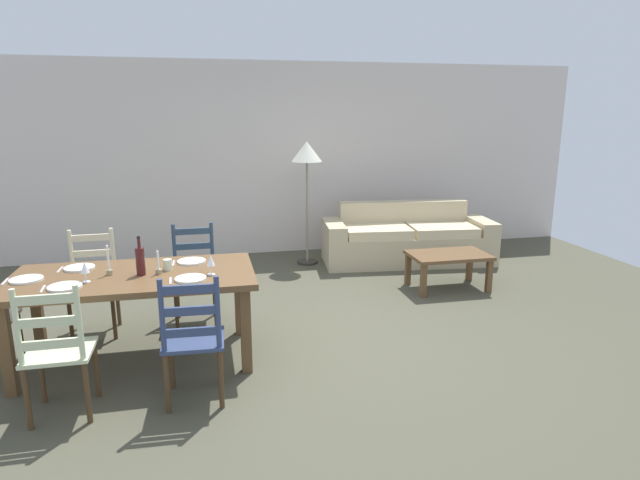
{
  "coord_description": "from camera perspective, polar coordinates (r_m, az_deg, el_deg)",
  "views": [
    {
      "loc": [
        -0.8,
        -4.33,
        2.01
      ],
      "look_at": [
        0.32,
        0.76,
        0.75
      ],
      "focal_mm": 29.78,
      "sensor_mm": 36.0,
      "label": 1
    }
  ],
  "objects": [
    {
      "name": "ground_plane",
      "position": [
        4.84,
        -1.83,
        -11.04
      ],
      "size": [
        9.6,
        9.6,
        0.02
      ],
      "primitive_type": "cube",
      "color": "#484737"
    },
    {
      "name": "wall_far",
      "position": [
        7.7,
        -6.51,
        8.58
      ],
      "size": [
        9.6,
        0.16,
        2.7
      ],
      "primitive_type": "cube",
      "color": "beige",
      "rests_on": "ground_plane"
    },
    {
      "name": "dining_table",
      "position": [
        4.52,
        -19.35,
        -4.53
      ],
      "size": [
        1.9,
        0.96,
        0.75
      ],
      "color": "brown",
      "rests_on": "ground_plane"
    },
    {
      "name": "dining_chair_near_left",
      "position": [
        3.96,
        -26.39,
        -10.65
      ],
      "size": [
        0.42,
        0.4,
        0.96
      ],
      "color": "beige",
      "rests_on": "ground_plane"
    },
    {
      "name": "dining_chair_near_right",
      "position": [
        3.84,
        -13.49,
        -10.32
      ],
      "size": [
        0.44,
        0.42,
        0.96
      ],
      "color": "navy",
      "rests_on": "ground_plane"
    },
    {
      "name": "dining_chair_far_left",
      "position": [
        5.32,
        -23.18,
        -4.26
      ],
      "size": [
        0.43,
        0.42,
        0.96
      ],
      "color": "beige",
      "rests_on": "ground_plane"
    },
    {
      "name": "dining_chair_far_right",
      "position": [
        5.29,
        -13.32,
        -3.61
      ],
      "size": [
        0.42,
        0.4,
        0.96
      ],
      "color": "#2C4055",
      "rests_on": "ground_plane"
    },
    {
      "name": "dinner_plate_near_left",
      "position": [
        4.34,
        -25.74,
        -4.55
      ],
      "size": [
        0.24,
        0.24,
        0.02
      ],
      "primitive_type": "cylinder",
      "color": "white",
      "rests_on": "dining_table"
    },
    {
      "name": "fork_near_left",
      "position": [
        4.38,
        -27.64,
        -4.68
      ],
      "size": [
        0.03,
        0.17,
        0.01
      ],
      "primitive_type": "cube",
      "rotation": [
        0.0,
        0.0,
        0.08
      ],
      "color": "silver",
      "rests_on": "dining_table"
    },
    {
      "name": "dinner_plate_near_right",
      "position": [
        4.21,
        -13.74,
        -4.06
      ],
      "size": [
        0.24,
        0.24,
        0.02
      ],
      "primitive_type": "cylinder",
      "color": "white",
      "rests_on": "dining_table"
    },
    {
      "name": "fork_near_right",
      "position": [
        4.22,
        -15.77,
        -4.23
      ],
      "size": [
        0.02,
        0.17,
        0.01
      ],
      "primitive_type": "cube",
      "rotation": [
        0.0,
        0.0,
        0.04
      ],
      "color": "silver",
      "rests_on": "dining_table"
    },
    {
      "name": "dinner_plate_far_left",
      "position": [
        4.8,
        -24.44,
        -2.74
      ],
      "size": [
        0.24,
        0.24,
        0.02
      ],
      "primitive_type": "cylinder",
      "color": "white",
      "rests_on": "dining_table"
    },
    {
      "name": "fork_far_left",
      "position": [
        4.84,
        -26.16,
        -2.88
      ],
      "size": [
        0.02,
        0.17,
        0.01
      ],
      "primitive_type": "cube",
      "rotation": [
        0.0,
        0.0,
        -0.01
      ],
      "color": "silver",
      "rests_on": "dining_table"
    },
    {
      "name": "dinner_plate_far_right",
      "position": [
        4.69,
        -13.64,
        -2.25
      ],
      "size": [
        0.24,
        0.24,
        0.02
      ],
      "primitive_type": "cylinder",
      "color": "white",
      "rests_on": "dining_table"
    },
    {
      "name": "fork_far_right",
      "position": [
        4.7,
        -15.46,
        -2.41
      ],
      "size": [
        0.02,
        0.17,
        0.01
      ],
      "primitive_type": "cube",
      "rotation": [
        0.0,
        0.0,
        -0.01
      ],
      "color": "silver",
      "rests_on": "dining_table"
    },
    {
      "name": "dinner_plate_head_west",
      "position": [
        4.65,
        -29.02,
        -3.74
      ],
      "size": [
        0.24,
        0.24,
        0.02
      ],
      "primitive_type": "cylinder",
      "color": "white",
      "rests_on": "dining_table"
    },
    {
      "name": "fork_head_west",
      "position": [
        4.7,
        -30.76,
        -3.86
      ],
      "size": [
        0.03,
        0.17,
        0.01
      ],
      "primitive_type": "cube",
      "rotation": [
        0.0,
        0.0,
        0.06
      ],
      "color": "silver",
      "rests_on": "dining_table"
    },
    {
      "name": "wine_bottle",
      "position": [
        4.42,
        -18.75,
        -2.11
      ],
      "size": [
        0.07,
        0.07,
        0.32
      ],
      "color": "#471919",
      "rests_on": "dining_table"
    },
    {
      "name": "wine_glass_near_left",
      "position": [
        4.38,
        -23.94,
        -2.8
      ],
      "size": [
        0.06,
        0.06,
        0.16
      ],
      "color": "white",
      "rests_on": "dining_table"
    },
    {
      "name": "wine_glass_near_right",
      "position": [
        4.28,
        -11.66,
        -2.26
      ],
      "size": [
        0.06,
        0.06,
        0.16
      ],
      "color": "white",
      "rests_on": "dining_table"
    },
    {
      "name": "coffee_cup_primary",
      "position": [
        4.51,
        -16.07,
        -2.58
      ],
      "size": [
        0.07,
        0.07,
        0.09
      ],
      "primitive_type": "cylinder",
      "color": "beige",
      "rests_on": "dining_table"
    },
    {
      "name": "candle_tall",
      "position": [
        4.52,
        -21.74,
        -2.68
      ],
      "size": [
        0.05,
        0.05,
        0.24
      ],
      "color": "#998C66",
      "rests_on": "dining_table"
    },
    {
      "name": "candle_short",
      "position": [
        4.42,
        -16.97,
        -2.88
      ],
      "size": [
        0.05,
        0.05,
        0.19
      ],
      "color": "#998C66",
      "rests_on": "dining_table"
    },
    {
      "name": "couch",
      "position": [
        7.39,
        9.28,
        -0.04
      ],
      "size": [
        2.35,
        1.02,
        0.8
      ],
      "color": "#C0AF89",
      "rests_on": "ground_plane"
    },
    {
      "name": "coffee_table",
      "position": [
        6.31,
        13.63,
        -1.99
      ],
      "size": [
        0.9,
        0.56,
        0.42
      ],
      "color": "brown",
      "rests_on": "ground_plane"
    },
    {
      "name": "standing_lamp",
      "position": [
        7.0,
        -1.43,
        8.67
      ],
      "size": [
        0.4,
        0.4,
        1.64
      ],
      "color": "#332D28",
      "rests_on": "ground_plane"
    }
  ]
}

